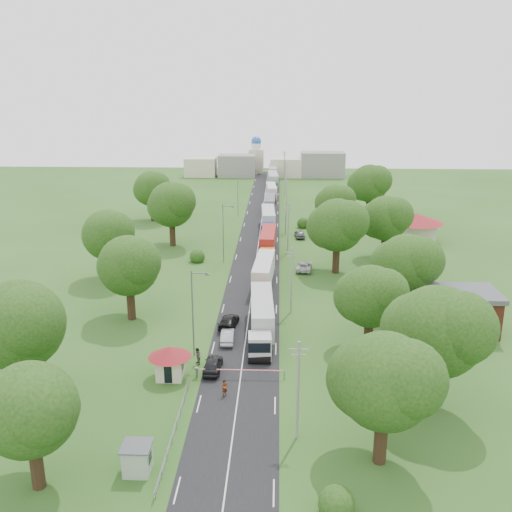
{
  "coord_description": "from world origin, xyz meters",
  "views": [
    {
      "loc": [
        3.69,
        -77.3,
        28.94
      ],
      "look_at": [
        0.26,
        8.84,
        3.0
      ],
      "focal_mm": 40.0,
      "sensor_mm": 36.0,
      "label": 1
    }
  ],
  "objects_px": {
    "car_lane_front": "(213,365)",
    "guard_booth": "(170,358)",
    "boom_barrier": "(227,371)",
    "car_lane_mid": "(227,336)",
    "pedestrian_near": "(225,389)",
    "info_sign": "(286,219)",
    "truck_0": "(262,317)"
  },
  "relations": [
    {
      "from": "guard_booth",
      "to": "info_sign",
      "type": "xyz_separation_m",
      "value": [
        12.4,
        60.0,
        0.84
      ]
    },
    {
      "from": "truck_0",
      "to": "car_lane_mid",
      "type": "height_order",
      "value": "truck_0"
    },
    {
      "from": "car_lane_mid",
      "to": "pedestrian_near",
      "type": "height_order",
      "value": "pedestrian_near"
    },
    {
      "from": "car_lane_mid",
      "to": "truck_0",
      "type": "bearing_deg",
      "value": -153.32
    },
    {
      "from": "boom_barrier",
      "to": "car_lane_mid",
      "type": "bearing_deg",
      "value": 94.76
    },
    {
      "from": "info_sign",
      "to": "car_lane_mid",
      "type": "xyz_separation_m",
      "value": [
        -7.28,
        -51.3,
        -2.3
      ]
    },
    {
      "from": "info_sign",
      "to": "truck_0",
      "type": "xyz_separation_m",
      "value": [
        -3.34,
        -49.11,
        -0.76
      ]
    },
    {
      "from": "pedestrian_near",
      "to": "info_sign",
      "type": "bearing_deg",
      "value": 43.48
    },
    {
      "from": "car_lane_mid",
      "to": "boom_barrier",
      "type": "bearing_deg",
      "value": 92.35
    },
    {
      "from": "guard_booth",
      "to": "car_lane_mid",
      "type": "distance_m",
      "value": 10.2
    },
    {
      "from": "car_lane_front",
      "to": "car_lane_mid",
      "type": "xyz_separation_m",
      "value": [
        0.92,
        7.2,
        -0.06
      ]
    },
    {
      "from": "info_sign",
      "to": "car_lane_front",
      "type": "height_order",
      "value": "info_sign"
    },
    {
      "from": "truck_0",
      "to": "boom_barrier",
      "type": "bearing_deg",
      "value": -106.46
    },
    {
      "from": "boom_barrier",
      "to": "pedestrian_near",
      "type": "height_order",
      "value": "pedestrian_near"
    },
    {
      "from": "car_lane_front",
      "to": "guard_booth",
      "type": "bearing_deg",
      "value": 21.45
    },
    {
      "from": "car_lane_front",
      "to": "truck_0",
      "type": "bearing_deg",
      "value": -115.58
    },
    {
      "from": "boom_barrier",
      "to": "car_lane_mid",
      "type": "height_order",
      "value": "car_lane_mid"
    },
    {
      "from": "car_lane_front",
      "to": "car_lane_mid",
      "type": "relative_size",
      "value": 1.06
    },
    {
      "from": "boom_barrier",
      "to": "info_sign",
      "type": "relative_size",
      "value": 2.25
    },
    {
      "from": "truck_0",
      "to": "car_lane_front",
      "type": "xyz_separation_m",
      "value": [
        -4.86,
        -9.39,
        -1.48
      ]
    },
    {
      "from": "boom_barrier",
      "to": "truck_0",
      "type": "height_order",
      "value": "truck_0"
    },
    {
      "from": "info_sign",
      "to": "pedestrian_near",
      "type": "relative_size",
      "value": 2.45
    },
    {
      "from": "truck_0",
      "to": "guard_booth",
      "type": "bearing_deg",
      "value": -129.75
    },
    {
      "from": "info_sign",
      "to": "guard_booth",
      "type": "bearing_deg",
      "value": -101.68
    },
    {
      "from": "boom_barrier",
      "to": "info_sign",
      "type": "xyz_separation_m",
      "value": [
        6.56,
        60.0,
        2.11
      ]
    },
    {
      "from": "boom_barrier",
      "to": "car_lane_front",
      "type": "bearing_deg",
      "value": 137.6
    },
    {
      "from": "pedestrian_near",
      "to": "car_lane_mid",
      "type": "bearing_deg",
      "value": 53.06
    },
    {
      "from": "boom_barrier",
      "to": "truck_0",
      "type": "xyz_separation_m",
      "value": [
        3.22,
        10.89,
        1.35
      ]
    },
    {
      "from": "guard_booth",
      "to": "truck_0",
      "type": "xyz_separation_m",
      "value": [
        9.06,
        10.89,
        0.08
      ]
    },
    {
      "from": "truck_0",
      "to": "pedestrian_near",
      "type": "relative_size",
      "value": 9.16
    },
    {
      "from": "boom_barrier",
      "to": "info_sign",
      "type": "height_order",
      "value": "info_sign"
    },
    {
      "from": "info_sign",
      "to": "pedestrian_near",
      "type": "height_order",
      "value": "info_sign"
    }
  ]
}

